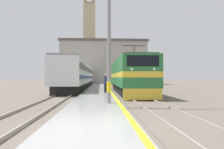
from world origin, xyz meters
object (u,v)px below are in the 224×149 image
Objects in this scene: catenary_mast at (112,37)px; clock_tower at (89,30)px; locomotive_train at (128,76)px; passenger_train at (81,75)px; person_on_platform at (105,83)px.

clock_tower is (-4.06, 55.47, 12.44)m from catenary_mast.
locomotive_train is 15.58m from passenger_train.
catenary_mast reaches higher than person_on_platform.
locomotive_train is 46.82m from clock_tower.
passenger_train is at bearing -89.71° from clock_tower.
locomotive_train is 3.91m from person_on_platform.
locomotive_train reaches higher than person_on_platform.
locomotive_train reaches higher than passenger_train.
catenary_mast reaches higher than locomotive_train.
passenger_train is at bearing 98.64° from catenary_mast.
catenary_mast is 0.23× the size of clock_tower.
clock_tower is at bearing 94.75° from person_on_platform.
catenary_mast is (-2.37, -11.44, 2.12)m from locomotive_train.
catenary_mast is at bearing -88.95° from person_on_platform.
locomotive_train is 9.58× the size of person_on_platform.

